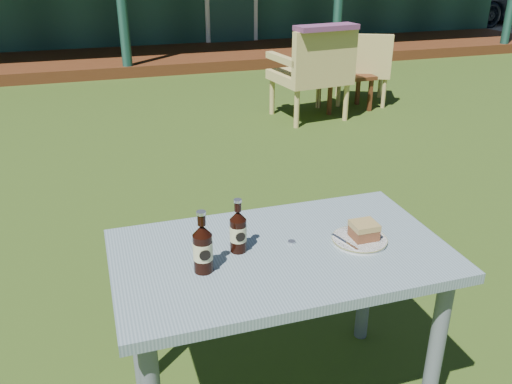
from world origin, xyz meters
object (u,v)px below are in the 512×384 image
object	(u,v)px
cake_slice	(364,230)
armchair_left	(314,69)
cola_bottle_far	(203,248)
armchair_right	(362,64)
plate	(359,240)
cola_bottle_near	(238,231)
side_table	(345,80)
cafe_table	(281,274)

from	to	relation	value
cake_slice	armchair_left	distance (m)	3.95
cola_bottle_far	armchair_right	xyz separation A→B (m)	(2.79, 4.15, -0.34)
plate	cake_slice	distance (m)	0.04
cake_slice	cola_bottle_near	bearing A→B (deg)	171.15
cola_bottle_near	cola_bottle_far	distance (m)	0.17
side_table	armchair_right	bearing A→B (deg)	30.60
cafe_table	cola_bottle_near	size ratio (longest dim) A/B	5.91
cafe_table	cake_slice	size ratio (longest dim) A/B	13.04
cola_bottle_far	armchair_left	bearing A→B (deg)	61.74
plate	cola_bottle_near	size ratio (longest dim) A/B	1.00
cake_slice	armchair_left	world-z (taller)	armchair_left
cafe_table	plate	bearing A→B (deg)	-5.67
armchair_right	cafe_table	bearing A→B (deg)	-121.35
armchair_right	armchair_left	bearing A→B (deg)	-151.44
side_table	cake_slice	bearing A→B (deg)	-115.53
armchair_left	side_table	size ratio (longest dim) A/B	1.61
cake_slice	side_table	world-z (taller)	cake_slice
plate	cake_slice	size ratio (longest dim) A/B	2.22
plate	armchair_right	bearing A→B (deg)	61.94
armchair_right	cola_bottle_far	bearing A→B (deg)	-123.94
side_table	cola_bottle_near	bearing A→B (deg)	-121.17
cola_bottle_near	cafe_table	bearing A→B (deg)	-16.39
armchair_left	side_table	world-z (taller)	armchair_left
cafe_table	armchair_right	xyz separation A→B (m)	(2.50, 4.10, -0.15)
side_table	cola_bottle_far	bearing A→B (deg)	-122.13
cola_bottle_far	armchair_right	distance (m)	5.01
plate	armchair_right	world-z (taller)	armchair_right
cola_bottle_near	armchair_left	xyz separation A→B (m)	(1.85, 3.62, -0.26)
cafe_table	armchair_left	world-z (taller)	armchair_left
plate	armchair_left	xyz separation A→B (m)	(1.41, 3.70, -0.19)
cola_bottle_far	side_table	size ratio (longest dim) A/B	0.37
plate	armchair_left	distance (m)	3.96
cola_bottle_near	cola_bottle_far	size ratio (longest dim) A/B	0.91
side_table	plate	bearing A→B (deg)	-115.72
cake_slice	cola_bottle_near	distance (m)	0.47
armchair_right	side_table	size ratio (longest dim) A/B	1.38
cafe_table	armchair_right	world-z (taller)	armchair_right
cola_bottle_far	armchair_left	distance (m)	4.23
cola_bottle_near	cola_bottle_far	xyz separation A→B (m)	(-0.15, -0.09, 0.01)
cafe_table	side_table	bearing A→B (deg)	60.71
cafe_table	cola_bottle_near	xyz separation A→B (m)	(-0.15, 0.04, 0.18)
plate	armchair_right	xyz separation A→B (m)	(2.20, 4.13, -0.26)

